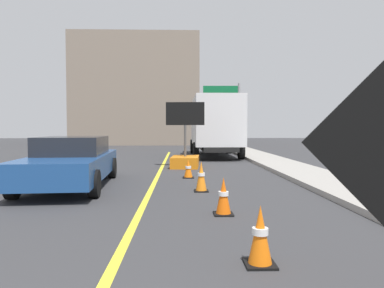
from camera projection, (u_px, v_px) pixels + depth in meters
The scene contains 10 objects.
lane_center_stripe at pixel (137, 218), 6.42m from camera, with size 0.14×36.00×0.01m, color yellow.
arrow_board_trailer at pixel (185, 156), 14.93m from camera, with size 1.60×1.88×2.70m.
box_truck at pixel (215, 125), 20.54m from camera, with size 2.67×7.16×3.32m.
pickup_car at pixel (72, 161), 9.95m from camera, with size 2.31×5.23×1.38m.
highway_guide_sign at pixel (229, 104), 26.86m from camera, with size 2.79×0.21×5.00m.
far_building_block at pixel (138, 92), 37.58m from camera, with size 12.45×7.94×10.82m, color gray.
traffic_cone_near_sign at pixel (260, 236), 4.21m from camera, with size 0.36×0.36×0.71m.
traffic_cone_mid_lane at pixel (223, 196), 6.68m from camera, with size 0.36×0.36×0.70m.
traffic_cone_far_lane at pixel (201, 177), 9.16m from camera, with size 0.36×0.36×0.77m.
traffic_cone_curbside at pixel (188, 169), 11.67m from camera, with size 0.36×0.36×0.61m.
Camera 1 is at (0.79, -0.38, 1.61)m, focal length 33.58 mm.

